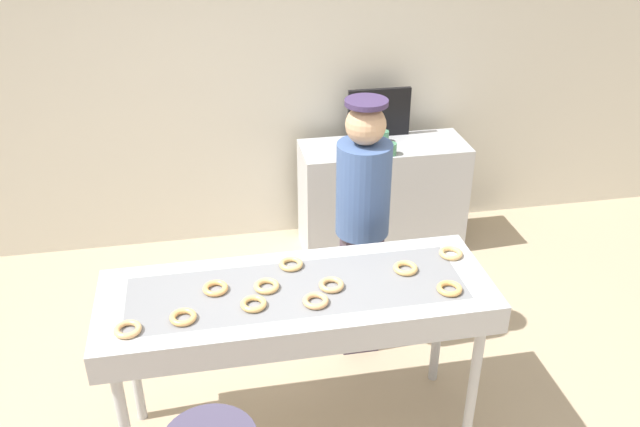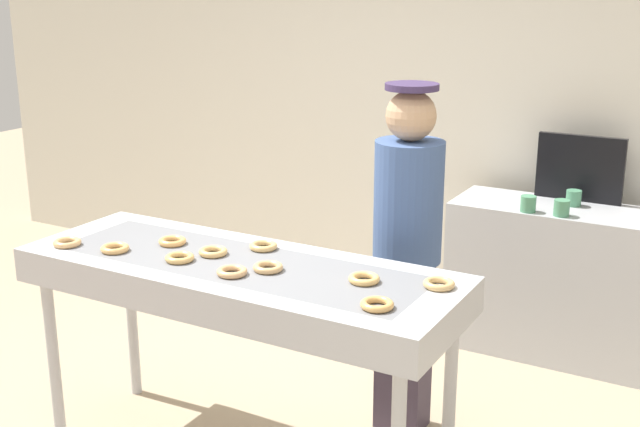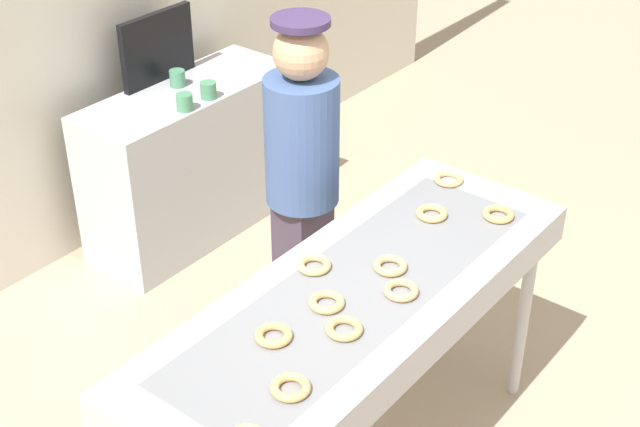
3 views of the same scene
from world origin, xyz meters
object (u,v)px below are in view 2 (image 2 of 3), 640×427
at_px(fryer_conveyor, 238,281).
at_px(worker_baker, 407,240).
at_px(prep_counter, 563,282).
at_px(glazed_donut_2, 264,246).
at_px(paper_cup_2, 562,208).
at_px(glazed_donut_4, 377,304).
at_px(glazed_donut_3, 115,248).
at_px(glazed_donut_0, 180,258).
at_px(glazed_donut_5, 213,252).
at_px(glazed_donut_8, 364,279).
at_px(menu_display, 580,168).
at_px(glazed_donut_7, 172,241).
at_px(glazed_donut_1, 232,272).
at_px(glazed_donut_9, 439,284).
at_px(paper_cup_1, 574,198).
at_px(paper_cup_0, 528,204).
at_px(glazed_donut_10, 67,242).
at_px(glazed_donut_6, 268,267).

distance_m(fryer_conveyor, worker_baker, 0.85).
height_order(worker_baker, prep_counter, worker_baker).
relative_size(glazed_donut_2, paper_cup_2, 1.39).
bearing_deg(glazed_donut_4, glazed_donut_3, 179.48).
bearing_deg(glazed_donut_0, glazed_donut_5, 60.12).
bearing_deg(glazed_donut_8, menu_display, 78.83).
distance_m(glazed_donut_4, prep_counter, 2.17).
relative_size(fryer_conveyor, glazed_donut_7, 15.55).
height_order(glazed_donut_1, glazed_donut_9, same).
height_order(glazed_donut_3, menu_display, menu_display).
distance_m(paper_cup_1, menu_display, 0.20).
relative_size(fryer_conveyor, glazed_donut_0, 15.55).
xyz_separation_m(glazed_donut_8, prep_counter, (0.41, 1.86, -0.56)).
relative_size(worker_baker, menu_display, 3.43).
distance_m(glazed_donut_3, glazed_donut_7, 0.26).
bearing_deg(prep_counter, glazed_donut_9, -93.84).
distance_m(paper_cup_0, paper_cup_2, 0.19).
bearing_deg(paper_cup_0, glazed_donut_8, -97.39).
distance_m(glazed_donut_1, menu_display, 2.44).
height_order(glazed_donut_9, glazed_donut_10, same).
bearing_deg(paper_cup_0, glazed_donut_5, -119.46).
distance_m(glazed_donut_2, glazed_donut_7, 0.44).
distance_m(glazed_donut_0, glazed_donut_8, 0.84).
bearing_deg(glazed_donut_10, glazed_donut_1, 3.59).
bearing_deg(glazed_donut_0, prep_counter, 58.76).
distance_m(fryer_conveyor, paper_cup_1, 2.22).
bearing_deg(glazed_donut_9, paper_cup_0, 92.62).
height_order(glazed_donut_1, glazed_donut_6, same).
distance_m(glazed_donut_2, prep_counter, 2.06).
height_order(fryer_conveyor, glazed_donut_7, glazed_donut_7).
bearing_deg(glazed_donut_3, glazed_donut_0, 7.13).
bearing_deg(glazed_donut_3, glazed_donut_6, 9.88).
distance_m(fryer_conveyor, glazed_donut_9, 0.90).
bearing_deg(glazed_donut_3, glazed_donut_4, -0.52).
bearing_deg(glazed_donut_0, glazed_donut_1, -5.86).
xyz_separation_m(glazed_donut_9, prep_counter, (0.12, 1.77, -0.56)).
distance_m(glazed_donut_6, prep_counter, 2.18).
distance_m(glazed_donut_3, paper_cup_0, 2.33).
bearing_deg(glazed_donut_4, paper_cup_0, 88.39).
bearing_deg(glazed_donut_10, paper_cup_2, 46.73).
bearing_deg(worker_baker, glazed_donut_9, 126.79).
distance_m(glazed_donut_6, menu_display, 2.30).
bearing_deg(glazed_donut_4, menu_display, 83.90).
bearing_deg(glazed_donut_2, glazed_donut_4, -26.37).
bearing_deg(glazed_donut_10, paper_cup_1, 50.03).
bearing_deg(glazed_donut_5, glazed_donut_10, -161.45).
bearing_deg(glazed_donut_1, paper_cup_2, 63.78).
distance_m(glazed_donut_4, glazed_donut_10, 1.58).
height_order(glazed_donut_3, paper_cup_2, glazed_donut_3).
height_order(glazed_donut_2, paper_cup_0, glazed_donut_2).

